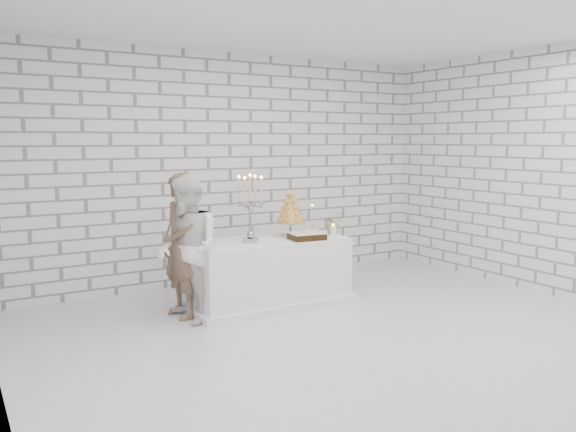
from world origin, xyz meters
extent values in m
cube|color=silver|center=(0.00, 0.00, 0.00)|extent=(6.00, 5.00, 0.01)
cube|color=white|center=(0.00, 0.00, 3.00)|extent=(6.00, 5.00, 0.01)
cube|color=white|center=(0.00, 2.50, 1.50)|extent=(6.00, 0.01, 3.00)
cube|color=white|center=(3.00, 0.00, 1.50)|extent=(0.01, 5.00, 3.00)
cube|color=white|center=(-0.13, 1.24, 0.38)|extent=(1.80, 0.80, 0.75)
imported|color=brown|center=(-1.16, 1.28, 0.77)|extent=(0.45, 0.61, 1.54)
imported|color=white|center=(-1.16, 1.09, 0.77)|extent=(0.61, 0.76, 1.53)
cube|color=black|center=(0.25, 1.01, 0.79)|extent=(0.41, 0.32, 0.08)
cylinder|color=white|center=(0.67, 1.08, 0.81)|extent=(0.10, 0.10, 0.12)
cylinder|color=beige|center=(0.61, 1.45, 0.91)|extent=(0.07, 0.07, 0.32)
imported|color=#5B7A41|center=(0.72, 1.16, 0.88)|extent=(0.26, 0.23, 0.26)
camera|label=1|loc=(-3.27, -4.44, 1.88)|focal=35.98mm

